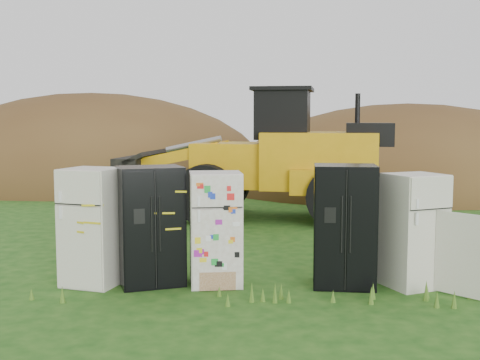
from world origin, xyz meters
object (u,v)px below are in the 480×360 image
object	(u,v)px
fridge_black_side	(151,226)
wheel_loader	(250,153)
fridge_leftmost	(93,227)
fridge_open_door	(414,231)
fridge_sticker	(216,229)
fridge_black_right	(344,226)

from	to	relation	value
fridge_black_side	wheel_loader	xyz separation A→B (m)	(1.44, 6.38, 0.76)
fridge_leftmost	fridge_black_side	size ratio (longest dim) A/B	0.99
fridge_leftmost	fridge_black_side	distance (m)	0.89
fridge_leftmost	fridge_open_door	xyz separation A→B (m)	(4.90, 0.02, -0.04)
fridge_open_door	fridge_sticker	bearing A→B (deg)	155.21
fridge_black_side	fridge_sticker	distance (m)	1.00
fridge_sticker	wheel_loader	xyz separation A→B (m)	(0.44, 6.38, 0.80)
fridge_leftmost	fridge_open_door	bearing A→B (deg)	16.17
fridge_leftmost	wheel_loader	size ratio (longest dim) A/B	0.26
fridge_leftmost	fridge_sticker	world-z (taller)	fridge_leftmost
fridge_open_door	fridge_black_right	bearing A→B (deg)	154.44
wheel_loader	fridge_leftmost	bearing A→B (deg)	-102.07
fridge_sticker	wheel_loader	world-z (taller)	wheel_loader
fridge_sticker	fridge_open_door	world-z (taller)	fridge_sticker
fridge_black_side	wheel_loader	size ratio (longest dim) A/B	0.26
fridge_leftmost	fridge_black_side	bearing A→B (deg)	18.44
fridge_black_right	wheel_loader	xyz separation A→B (m)	(-1.52, 6.38, 0.74)
wheel_loader	fridge_sticker	bearing A→B (deg)	-86.10
fridge_sticker	fridge_leftmost	bearing A→B (deg)	173.29
fridge_black_side	wheel_loader	world-z (taller)	wheel_loader
fridge_leftmost	fridge_black_side	world-z (taller)	fridge_black_side
fridge_sticker	fridge_black_right	world-z (taller)	fridge_black_right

